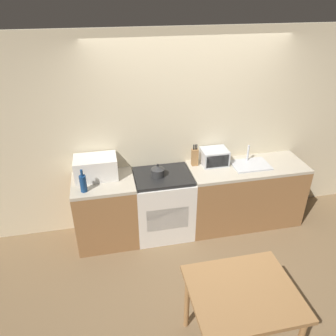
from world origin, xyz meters
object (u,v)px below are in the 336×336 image
at_px(bottle, 83,183).
at_px(toaster_oven, 214,157).
at_px(microwave, 96,168).
at_px(dining_table, 242,299).
at_px(kettle, 158,171).
at_px(stove_range, 163,204).

xyz_separation_m(bottle, toaster_oven, (1.69, 0.33, -0.01)).
height_order(microwave, dining_table, microwave).
height_order(kettle, microwave, microwave).
xyz_separation_m(toaster_oven, dining_table, (-0.40, -1.95, -0.33)).
xyz_separation_m(stove_range, dining_table, (0.33, -1.80, 0.23)).
bearing_deg(kettle, dining_table, -77.52).
relative_size(stove_range, toaster_oven, 2.62).
relative_size(bottle, toaster_oven, 0.83).
distance_m(kettle, toaster_oven, 0.81).
bearing_deg(microwave, dining_table, -59.13).
distance_m(kettle, dining_table, 1.86).
xyz_separation_m(stove_range, microwave, (-0.82, 0.12, 0.59)).
relative_size(microwave, toaster_oven, 1.51).
height_order(microwave, toaster_oven, microwave).
height_order(stove_range, kettle, kettle).
bearing_deg(kettle, stove_range, 5.78).
bearing_deg(dining_table, kettle, 102.48).
height_order(bottle, toaster_oven, bottle).
distance_m(stove_range, dining_table, 1.84).
height_order(bottle, dining_table, bottle).
bearing_deg(bottle, toaster_oven, 10.86).
height_order(stove_range, bottle, bottle).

